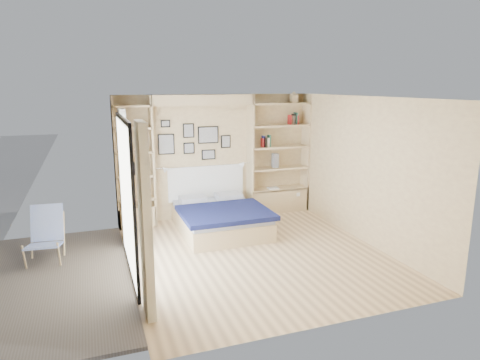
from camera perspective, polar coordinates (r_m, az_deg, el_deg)
name	(u,v)px	position (r m, az deg, el deg)	size (l,w,h in m)	color
ground	(255,254)	(7.05, 2.06, -9.78)	(4.50, 4.50, 0.00)	#E2BF8B
room_shell	(207,173)	(8.01, -4.47, 0.98)	(4.50, 4.50, 4.50)	beige
bed	(220,217)	(8.03, -2.69, -4.97)	(1.58, 1.94, 1.07)	beige
photo_gallery	(194,140)	(8.58, -6.20, 5.29)	(1.48, 0.02, 0.82)	black
reading_lamps	(204,167)	(8.48, -4.77, 1.79)	(1.92, 0.12, 0.15)	silver
shelf_decor	(266,135)	(8.89, 3.44, 6.06)	(3.50, 0.23, 2.03)	#A51E1E
deck	(8,288)	(6.73, -28.57, -12.56)	(3.20, 4.00, 0.05)	#66584B
deck_chair	(46,235)	(7.35, -24.50, -6.66)	(0.57, 0.88, 0.85)	tan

